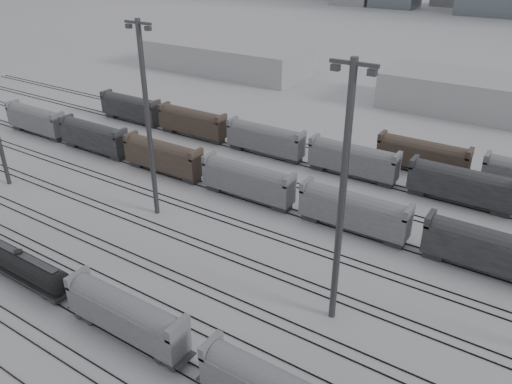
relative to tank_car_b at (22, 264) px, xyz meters
The scene contains 10 objects.
ground 19.29m from the tank_car_b, ahead, with size 900.00×900.00×0.00m, color silver.
tracks 25.36m from the tank_car_b, 40.79° to the left, with size 220.00×71.50×0.16m.
tank_car_b is the anchor object (origin of this frame).
hopper_car_a 16.90m from the tank_car_b, ahead, with size 14.08×2.80×5.03m.
light_mast_b 23.56m from the tank_car_b, 85.49° to the left, with size 4.29×0.69×26.83m.
light_mast_c 37.15m from the tank_car_b, 23.42° to the left, with size 4.30×0.69×26.89m.
bg_string_near 41.19m from the tank_car_b, 48.81° to the left, with size 151.00×3.00×5.60m.
bg_string_mid 59.90m from the tank_car_b, 51.70° to the left, with size 151.00×3.00×5.60m.
warehouse_left 102.52m from the tank_car_b, 113.50° to the left, with size 50.00×18.00×8.00m, color #A0A0A2.
warehouse_mid 98.42m from the tank_car_b, 72.79° to the left, with size 40.00×18.00×8.00m, color #A0A0A2.
Camera 1 is at (28.79, -23.47, 35.44)m, focal length 35.00 mm.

